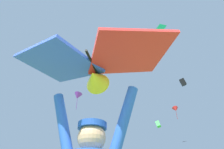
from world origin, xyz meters
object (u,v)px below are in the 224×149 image
distant_kite_purple_high_left (78,96)px  distant_kite_black_high_right (184,141)px  distant_kite_red_far_center (176,109)px  distant_kite_black_overhead_distant (183,82)px  distant_kite_green_mid_right (158,124)px  held_stunt_kite (94,65)px  distant_kite_teal_mid_left (161,28)px

distant_kite_purple_high_left → distant_kite_black_high_right: (15.66, 16.43, -1.64)m
distant_kite_red_far_center → distant_kite_black_overhead_distant: (2.37, 0.29, 5.38)m
distant_kite_purple_high_left → distant_kite_green_mid_right: (11.00, 13.17, 0.63)m
held_stunt_kite → distant_kite_black_overhead_distant: bearing=70.6°
distant_kite_black_overhead_distant → distant_kite_teal_mid_left: (-6.96, -19.37, -6.06)m
distant_kite_red_far_center → distant_kite_black_overhead_distant: 5.89m
distant_kite_black_high_right → distant_kite_purple_high_left: bearing=-133.6°
distant_kite_red_far_center → distant_kite_black_overhead_distant: size_ratio=1.50×
distant_kite_teal_mid_left → distant_kite_red_far_center: bearing=76.5°
distant_kite_red_far_center → distant_kite_teal_mid_left: size_ratio=2.51×
distant_kite_black_overhead_distant → distant_kite_black_high_right: size_ratio=1.52×
distant_kite_teal_mid_left → distant_kite_black_high_right: (6.41, 25.03, -3.11)m
distant_kite_teal_mid_left → held_stunt_kite: bearing=-108.6°
distant_kite_red_far_center → distant_kite_purple_high_left: (-13.85, -10.48, -2.15)m
distant_kite_red_far_center → distant_kite_teal_mid_left: bearing=-103.5°
distant_kite_teal_mid_left → distant_kite_green_mid_right: distant_kite_teal_mid_left is taller
distant_kite_green_mid_right → distant_kite_black_high_right: (4.66, 3.26, -2.26)m
distant_kite_black_high_right → held_stunt_kite: bearing=-105.5°
distant_kite_black_overhead_distant → distant_kite_purple_high_left: bearing=-146.4°
held_stunt_kite → distant_kite_red_far_center: distant_kite_red_far_center is taller
distant_kite_green_mid_right → distant_kite_teal_mid_left: bearing=-94.6°
distant_kite_green_mid_right → distant_kite_black_high_right: distant_kite_green_mid_right is taller
distant_kite_black_overhead_distant → distant_kite_black_high_right: distant_kite_black_overhead_distant is taller
distant_kite_red_far_center → distant_kite_purple_high_left: 17.50m
distant_kite_red_far_center → distant_kite_purple_high_left: bearing=-142.9°
distant_kite_purple_high_left → distant_kite_black_high_right: 22.76m
distant_kite_purple_high_left → distant_kite_teal_mid_left: size_ratio=2.40×
distant_kite_black_overhead_distant → distant_kite_purple_high_left: size_ratio=0.70×
distant_kite_black_overhead_distant → distant_kite_green_mid_right: (-5.21, 2.41, -6.91)m
distant_kite_purple_high_left → distant_kite_teal_mid_left: 12.72m
held_stunt_kite → distant_kite_green_mid_right: 33.37m
distant_kite_red_far_center → held_stunt_kite: bearing=-105.3°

